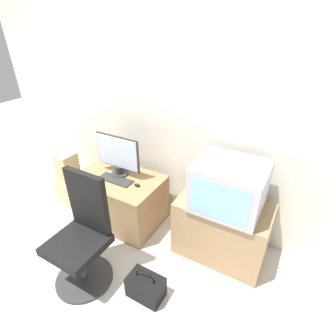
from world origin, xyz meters
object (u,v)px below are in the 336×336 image
at_px(keyboard, 116,180).
at_px(main_monitor, 118,156).
at_px(crt_tv, 229,186).
at_px(mouse, 137,185).
at_px(cardboard_box_lower, 73,191).
at_px(office_chair, 82,239).
at_px(handbag, 146,287).

bearing_deg(keyboard, main_monitor, 106.76).
distance_m(main_monitor, crt_tv, 1.20).
bearing_deg(mouse, crt_tv, 5.48).
relative_size(keyboard, mouse, 5.86).
relative_size(mouse, cardboard_box_lower, 0.20).
bearing_deg(keyboard, office_chair, -73.35).
distance_m(main_monitor, keyboard, 0.25).
bearing_deg(crt_tv, keyboard, -174.90).
height_order(mouse, handbag, mouse).
distance_m(main_monitor, handbag, 1.29).
xyz_separation_m(mouse, office_chair, (-0.05, -0.73, -0.13)).
xyz_separation_m(keyboard, office_chair, (0.21, -0.71, -0.13)).
relative_size(cardboard_box_lower, handbag, 1.08).
bearing_deg(cardboard_box_lower, main_monitor, 9.29).
relative_size(mouse, office_chair, 0.06).
bearing_deg(cardboard_box_lower, keyboard, -0.20).
bearing_deg(handbag, crt_tv, 62.18).
height_order(main_monitor, office_chair, office_chair).
xyz_separation_m(keyboard, handbag, (0.78, -0.63, -0.45)).
height_order(main_monitor, crt_tv, crt_tv).
bearing_deg(office_chair, mouse, 86.06).
relative_size(main_monitor, keyboard, 1.39).
bearing_deg(keyboard, cardboard_box_lower, 179.80).
distance_m(main_monitor, cardboard_box_lower, 0.94).
height_order(mouse, crt_tv, crt_tv).
bearing_deg(handbag, keyboard, 140.88).
xyz_separation_m(mouse, handbag, (0.51, -0.65, -0.46)).
bearing_deg(mouse, main_monitor, 161.49).
distance_m(cardboard_box_lower, handbag, 1.64).
relative_size(office_chair, cardboard_box_lower, 3.09).
xyz_separation_m(keyboard, mouse, (0.26, 0.02, 0.01)).
xyz_separation_m(main_monitor, mouse, (0.30, -0.10, -0.21)).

